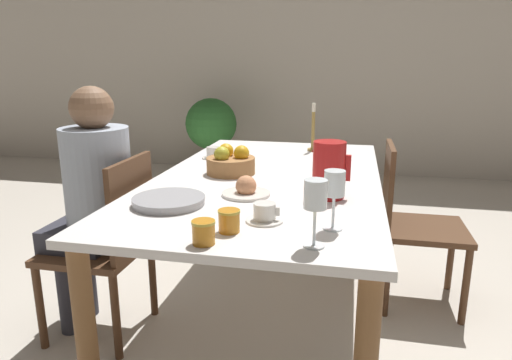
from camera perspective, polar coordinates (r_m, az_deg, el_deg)
The scene contains 18 objects.
ground_plane at distance 2.41m, azimuth 1.43°, elevation -17.01°, with size 20.00×20.00×0.00m, color beige.
wall_back at distance 5.31m, azimuth 8.37°, elevation 14.90°, with size 10.00×0.06×2.60m.
dining_table at distance 2.14m, azimuth 1.54°, elevation -1.84°, with size 1.01×1.82×0.75m.
chair_person_side at distance 2.21m, azimuth -17.90°, elevation -7.47°, with size 0.42×0.42×0.85m.
chair_opposite at distance 2.52m, azimuth 18.80°, elevation -4.82°, with size 0.42×0.42×0.85m.
person_seated at distance 2.22m, azimuth -19.71°, elevation -1.40°, with size 0.39×0.41×1.16m.
red_pitcher at distance 1.78m, azimuth 9.09°, elevation 1.31°, with size 0.15×0.13×0.22m.
wine_glass_water at distance 1.43m, azimuth 9.78°, elevation -0.77°, with size 0.07×0.07×0.19m.
wine_glass_juice at distance 1.28m, azimuth 7.44°, elevation -2.29°, with size 0.07×0.07×0.20m.
teacup_near_person at distance 1.51m, azimuth 1.09°, elevation -4.23°, with size 0.13×0.13×0.06m.
teacup_across at distance 2.50m, azimuth -5.34°, elevation 3.31°, with size 0.13×0.13×0.06m.
serving_tray at distance 1.72m, azimuth -10.83°, elevation -2.57°, with size 0.27×0.27×0.03m.
bread_plate at distance 1.80m, azimuth -1.25°, elevation -1.18°, with size 0.19×0.19×0.08m.
jam_jar_amber at distance 1.42m, azimuth -3.38°, elevation -5.00°, with size 0.07×0.07×0.07m.
jam_jar_red at distance 1.34m, azimuth -6.58°, elevation -6.38°, with size 0.07×0.07×0.07m.
fruit_bowl at distance 2.15m, azimuth -3.20°, elevation 2.17°, with size 0.23×0.23×0.14m.
candlestick_tall at distance 2.71m, azimuth 7.14°, elevation 5.84°, with size 0.06×0.06×0.28m.
potted_plant at distance 4.98m, azimuth -5.63°, elevation 6.52°, with size 0.55×0.55×0.88m.
Camera 1 is at (0.37, -2.02, 1.26)m, focal length 32.00 mm.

